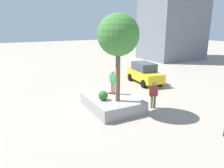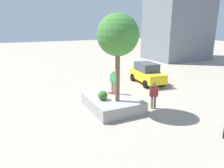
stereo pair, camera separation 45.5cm
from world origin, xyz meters
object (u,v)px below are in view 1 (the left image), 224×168
at_px(plaza_tree, 118,35).
at_px(skateboard, 113,93).
at_px(taxi_cab, 144,73).
at_px(pedestrian_crossing, 154,93).
at_px(skateboarder, 113,80).
at_px(planter_ledge, 112,103).

relative_size(plaza_tree, skateboard, 7.10).
xyz_separation_m(plaza_tree, taxi_cab, (-4.94, 5.70, -3.80)).
bearing_deg(pedestrian_crossing, taxi_cab, 148.95).
bearing_deg(taxi_cab, pedestrian_crossing, -31.05).
height_order(skateboarder, taxi_cab, skateboarder).
relative_size(planter_ledge, pedestrian_crossing, 2.21).
xyz_separation_m(skateboarder, taxi_cab, (-3.60, 5.32, -0.80)).
bearing_deg(skateboarder, planter_ledge, -33.65).
bearing_deg(pedestrian_crossing, planter_ledge, -116.40).
bearing_deg(skateboarder, taxi_cab, 124.12).
relative_size(plaza_tree, pedestrian_crossing, 2.99).
bearing_deg(skateboarder, plaza_tree, -16.01).
height_order(skateboard, taxi_cab, taxi_cab).
bearing_deg(pedestrian_crossing, skateboarder, -130.89).
distance_m(planter_ledge, pedestrian_crossing, 2.81).
height_order(planter_ledge, pedestrian_crossing, pedestrian_crossing).
bearing_deg(taxi_cab, plaza_tree, -49.09).
height_order(skateboard, pedestrian_crossing, pedestrian_crossing).
bearing_deg(plaza_tree, planter_ledge, 179.93).
xyz_separation_m(plaza_tree, skateboarder, (-1.34, 0.38, -3.00)).
bearing_deg(pedestrian_crossing, plaza_tree, -100.51).
distance_m(plaza_tree, pedestrian_crossing, 4.51).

